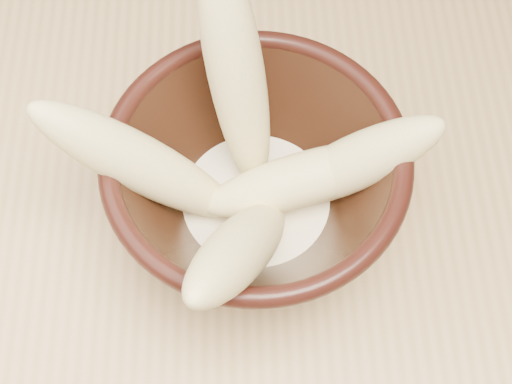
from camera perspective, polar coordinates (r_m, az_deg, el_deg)
table at (r=0.73m, az=-17.45°, el=1.17°), size 1.20×0.80×0.75m
bowl at (r=0.52m, az=-0.00°, el=0.50°), size 0.22×0.22×0.12m
milk_puddle at (r=0.55m, az=-0.00°, el=-0.90°), size 0.12×0.12×0.02m
banana_upright at (r=0.49m, az=-1.63°, el=9.60°), size 0.08×0.12×0.20m
banana_left at (r=0.50m, az=-9.22°, el=2.24°), size 0.16×0.06×0.15m
banana_right at (r=0.51m, az=7.76°, el=2.26°), size 0.14×0.05×0.12m
banana_across at (r=0.51m, az=3.80°, el=1.02°), size 0.16×0.07×0.07m
banana_front at (r=0.46m, az=-1.25°, el=-4.57°), size 0.10×0.16×0.16m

